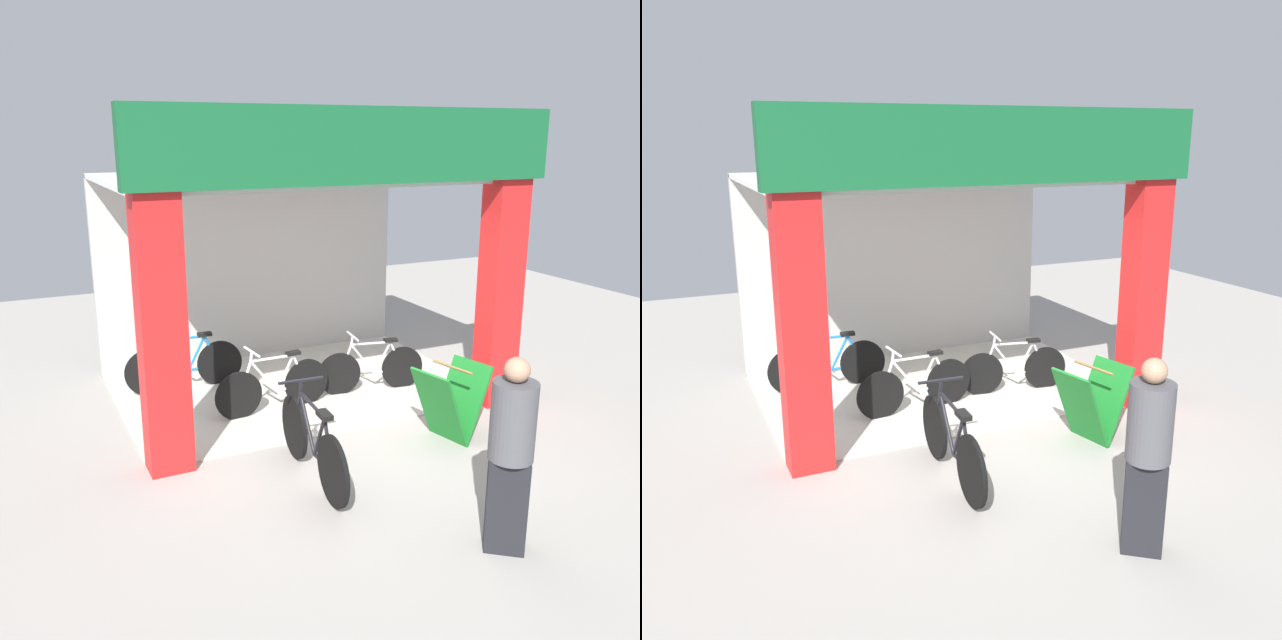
{
  "view_description": "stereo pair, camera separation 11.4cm",
  "coord_description": "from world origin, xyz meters",
  "views": [
    {
      "loc": [
        -3.47,
        -6.44,
        3.36
      ],
      "look_at": [
        0.0,
        0.79,
        1.15
      ],
      "focal_mm": 38.16,
      "sensor_mm": 36.0,
      "label": 1
    },
    {
      "loc": [
        -3.36,
        -6.49,
        3.36
      ],
      "look_at": [
        0.0,
        0.79,
        1.15
      ],
      "focal_mm": 38.16,
      "sensor_mm": 36.0,
      "label": 2
    }
  ],
  "objects": [
    {
      "name": "sandwich_board_sign",
      "position": [
        0.92,
        -0.67,
        0.44
      ],
      "size": [
        0.85,
        0.7,
        0.88
      ],
      "color": "#197226",
      "rests_on": "ground"
    },
    {
      "name": "bicycle_inside_0",
      "position": [
        -1.37,
        2.14,
        0.35
      ],
      "size": [
        1.59,
        0.44,
        0.87
      ],
      "color": "black",
      "rests_on": "ground"
    },
    {
      "name": "bicycle_inside_2",
      "position": [
        -0.57,
        0.92,
        0.34
      ],
      "size": [
        1.54,
        0.42,
        0.85
      ],
      "color": "black",
      "rests_on": "ground"
    },
    {
      "name": "bicycle_inside_1",
      "position": [
        0.86,
        0.99,
        0.33
      ],
      "size": [
        1.47,
        0.41,
        0.81
      ],
      "color": "black",
      "rests_on": "ground"
    },
    {
      "name": "ground_plane",
      "position": [
        0.0,
        0.0,
        0.0
      ],
      "size": [
        17.31,
        17.31,
        0.0
      ],
      "primitive_type": "plane",
      "color": "#9E9991",
      "rests_on": "ground"
    },
    {
      "name": "bicycle_parked_0",
      "position": [
        -0.87,
        -0.85,
        0.38
      ],
      "size": [
        0.48,
        1.74,
        0.96
      ],
      "color": "black",
      "rests_on": "ground"
    },
    {
      "name": "pedestrian_0",
      "position": [
        0.08,
        -2.6,
        0.88
      ],
      "size": [
        0.51,
        0.51,
        1.68
      ],
      "color": "black",
      "rests_on": "ground"
    },
    {
      "name": "shop_facade",
      "position": [
        0.0,
        1.52,
        1.91
      ],
      "size": [
        4.85,
        3.46,
        3.63
      ],
      "color": "beige",
      "rests_on": "ground"
    }
  ]
}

